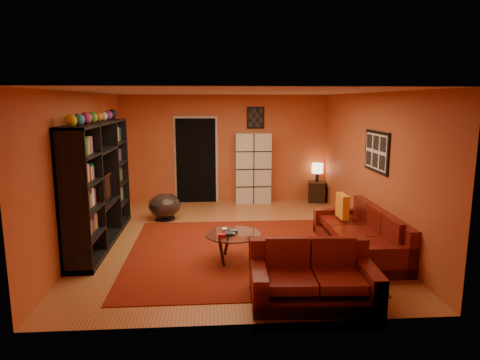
{
  "coord_description": "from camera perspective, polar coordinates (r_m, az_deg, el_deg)",
  "views": [
    {
      "loc": [
        -0.38,
        -7.38,
        2.45
      ],
      "look_at": [
        0.16,
        0.1,
        1.06
      ],
      "focal_mm": 32.0,
      "sensor_mm": 36.0,
      "label": 1
    }
  ],
  "objects": [
    {
      "name": "floor",
      "position": [
        7.78,
        -1.16,
        -7.86
      ],
      "size": [
        6.0,
        6.0,
        0.0
      ],
      "primitive_type": "plane",
      "color": "#9D5A30",
      "rests_on": "ground"
    },
    {
      "name": "ceiling",
      "position": [
        7.39,
        -1.24,
        11.65
      ],
      "size": [
        6.0,
        6.0,
        0.0
      ],
      "primitive_type": "plane",
      "rotation": [
        3.14,
        0.0,
        0.0
      ],
      "color": "white",
      "rests_on": "wall_back"
    },
    {
      "name": "wall_back",
      "position": [
        10.45,
        -2.05,
        4.17
      ],
      "size": [
        6.0,
        0.0,
        6.0
      ],
      "primitive_type": "plane",
      "rotation": [
        1.57,
        0.0,
        0.0
      ],
      "color": "#BC4F29",
      "rests_on": "floor"
    },
    {
      "name": "wall_front",
      "position": [
        4.54,
        0.75,
        -4.2
      ],
      "size": [
        6.0,
        0.0,
        6.0
      ],
      "primitive_type": "plane",
      "rotation": [
        -1.57,
        0.0,
        0.0
      ],
      "color": "#BC4F29",
      "rests_on": "floor"
    },
    {
      "name": "wall_left",
      "position": [
        7.76,
        -19.97,
        1.33
      ],
      "size": [
        0.0,
        6.0,
        6.0
      ],
      "primitive_type": "plane",
      "rotation": [
        1.57,
        0.0,
        1.57
      ],
      "color": "#BC4F29",
      "rests_on": "floor"
    },
    {
      "name": "wall_right",
      "position": [
        8.0,
        16.99,
        1.77
      ],
      "size": [
        0.0,
        6.0,
        6.0
      ],
      "primitive_type": "plane",
      "rotation": [
        1.57,
        0.0,
        -1.57
      ],
      "color": "#BC4F29",
      "rests_on": "floor"
    },
    {
      "name": "rug",
      "position": [
        7.13,
        -0.05,
        -9.57
      ],
      "size": [
        3.6,
        3.6,
        0.01
      ],
      "primitive_type": "cube",
      "color": "#5E150A",
      "rests_on": "floor"
    },
    {
      "name": "doorway",
      "position": [
        10.44,
        -5.88,
        2.57
      ],
      "size": [
        0.95,
        0.1,
        2.04
      ],
      "primitive_type": "cube",
      "color": "black",
      "rests_on": "floor"
    },
    {
      "name": "wall_art_right",
      "position": [
        7.68,
        17.77,
        3.63
      ],
      "size": [
        0.03,
        1.0,
        0.7
      ],
      "primitive_type": "cube",
      "color": "black",
      "rests_on": "wall_right"
    },
    {
      "name": "wall_art_back",
      "position": [
        10.43,
        2.09,
        8.29
      ],
      "size": [
        0.42,
        0.03,
        0.52
      ],
      "primitive_type": "cube",
      "color": "black",
      "rests_on": "wall_back"
    },
    {
      "name": "entertainment_unit",
      "position": [
        7.75,
        -18.25,
        -0.46
      ],
      "size": [
        0.45,
        3.0,
        2.1
      ],
      "primitive_type": "cube",
      "color": "black",
      "rests_on": "floor"
    },
    {
      "name": "tv",
      "position": [
        7.82,
        -17.73,
        -0.93
      ],
      "size": [
        0.86,
        0.11,
        0.5
      ],
      "primitive_type": "imported",
      "rotation": [
        0.0,
        0.0,
        1.57
      ],
      "color": "black",
      "rests_on": "entertainment_unit"
    },
    {
      "name": "sofa",
      "position": [
        7.35,
        16.22,
        -7.09
      ],
      "size": [
        0.95,
        2.31,
        0.85
      ],
      "rotation": [
        0.0,
        0.0,
        -0.0
      ],
      "color": "#510E0A",
      "rests_on": "rug"
    },
    {
      "name": "loveseat",
      "position": [
        5.56,
        9.59,
        -12.61
      ],
      "size": [
        1.58,
        1.0,
        0.85
      ],
      "rotation": [
        0.0,
        0.0,
        1.52
      ],
      "color": "#510E0A",
      "rests_on": "rug"
    },
    {
      "name": "throw_pillow",
      "position": [
        7.75,
        13.49,
        -3.4
      ],
      "size": [
        0.12,
        0.42,
        0.42
      ],
      "primitive_type": "cube",
      "color": "orange",
      "rests_on": "sofa"
    },
    {
      "name": "coffee_table",
      "position": [
        6.64,
        -0.93,
        -7.55
      ],
      "size": [
        0.87,
        0.87,
        0.43
      ],
      "rotation": [
        0.0,
        0.0,
        -0.22
      ],
      "color": "silver",
      "rests_on": "floor"
    },
    {
      "name": "storage_cabinet",
      "position": [
        10.36,
        1.75,
        1.59
      ],
      "size": [
        0.85,
        0.38,
        1.7
      ],
      "primitive_type": "cube",
      "rotation": [
        0.0,
        0.0,
        -0.0
      ],
      "color": "silver",
      "rests_on": "floor"
    },
    {
      "name": "bowl_chair",
      "position": [
        9.08,
        -10.01,
        -3.4
      ],
      "size": [
        0.67,
        0.67,
        0.55
      ],
      "color": "black",
      "rests_on": "floor"
    },
    {
      "name": "side_table",
      "position": [
        10.69,
        10.18,
        -1.54
      ],
      "size": [
        0.48,
        0.48,
        0.5
      ],
      "primitive_type": "cube",
      "rotation": [
        0.0,
        0.0,
        -0.22
      ],
      "color": "black",
      "rests_on": "floor"
    },
    {
      "name": "table_lamp",
      "position": [
        10.59,
        10.28,
        1.47
      ],
      "size": [
        0.27,
        0.27,
        0.45
      ],
      "color": "black",
      "rests_on": "side_table"
    }
  ]
}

